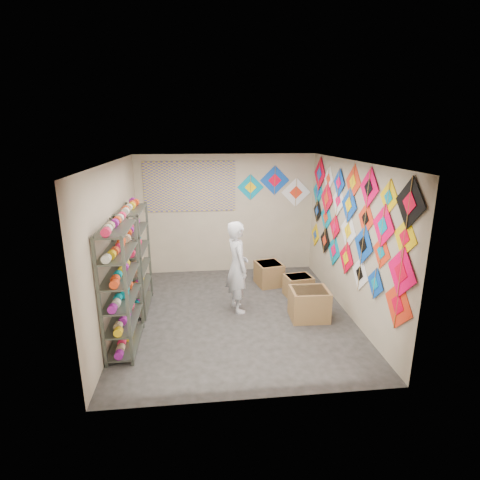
{
  "coord_description": "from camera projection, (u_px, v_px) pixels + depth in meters",
  "views": [
    {
      "loc": [
        -0.6,
        -6.08,
        3.16
      ],
      "look_at": [
        0.1,
        0.3,
        1.3
      ],
      "focal_mm": 28.0,
      "sensor_mm": 36.0,
      "label": 1
    }
  ],
  "objects": [
    {
      "name": "room_walls",
      "position": [
        236.0,
        225.0,
        6.29
      ],
      "size": [
        4.5,
        4.5,
        4.5
      ],
      "color": "#B8A88D",
      "rests_on": "ground"
    },
    {
      "name": "kite_wall_display",
      "position": [
        350.0,
        222.0,
        6.46
      ],
      "size": [
        0.05,
        4.33,
        2.07
      ],
      "color": "red",
      "rests_on": "room_walls"
    },
    {
      "name": "shopkeeper",
      "position": [
        237.0,
        267.0,
        6.68
      ],
      "size": [
        0.79,
        0.67,
        1.68
      ],
      "primitive_type": "imported",
      "rotation": [
        0.0,
        0.0,
        1.8
      ],
      "color": "silver",
      "rests_on": "ground"
    },
    {
      "name": "back_wall_kites",
      "position": [
        276.0,
        187.0,
        8.45
      ],
      "size": [
        1.69,
        0.02,
        0.95
      ],
      "color": "#0187AB",
      "rests_on": "room_walls"
    },
    {
      "name": "string_spools",
      "position": [
        129.0,
        267.0,
        6.08
      ],
      "size": [
        0.12,
        2.36,
        0.12
      ],
      "color": "#FD1F51",
      "rests_on": "ground"
    },
    {
      "name": "carton_b",
      "position": [
        298.0,
        286.0,
        7.44
      ],
      "size": [
        0.57,
        0.49,
        0.42
      ],
      "primitive_type": "cube",
      "rotation": [
        0.0,
        0.0,
        0.15
      ],
      "color": "#9D7B44",
      "rests_on": "ground"
    },
    {
      "name": "ground",
      "position": [
        236.0,
        314.0,
        6.75
      ],
      "size": [
        4.5,
        4.5,
        0.0
      ],
      "primitive_type": "plane",
      "color": "#2A2825"
    },
    {
      "name": "carton_c",
      "position": [
        269.0,
        274.0,
        7.99
      ],
      "size": [
        0.6,
        0.64,
        0.48
      ],
      "primitive_type": "cube",
      "rotation": [
        0.0,
        0.0,
        0.2
      ],
      "color": "#9D7B44",
      "rests_on": "ground"
    },
    {
      "name": "carton_a",
      "position": [
        309.0,
        304.0,
        6.53
      ],
      "size": [
        0.67,
        0.56,
        0.54
      ],
      "primitive_type": "cube",
      "rotation": [
        0.0,
        0.0,
        -0.04
      ],
      "color": "#9D7B44",
      "rests_on": "ground"
    },
    {
      "name": "shelf_rack_back",
      "position": [
        135.0,
        260.0,
        6.72
      ],
      "size": [
        0.4,
        1.1,
        1.9
      ],
      "primitive_type": "cube",
      "color": "#4C5147",
      "rests_on": "ground"
    },
    {
      "name": "poster",
      "position": [
        190.0,
        187.0,
        8.24
      ],
      "size": [
        2.0,
        0.01,
        1.1
      ],
      "primitive_type": "cube",
      "color": "#494392",
      "rests_on": "room_walls"
    },
    {
      "name": "shelf_rack_front",
      "position": [
        121.0,
        288.0,
        5.48
      ],
      "size": [
        0.4,
        1.1,
        1.9
      ],
      "primitive_type": "cube",
      "color": "#4C5147",
      "rests_on": "ground"
    }
  ]
}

